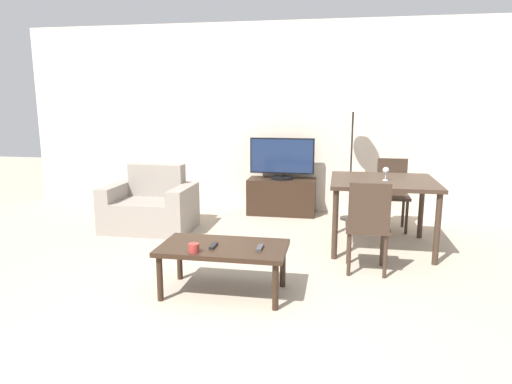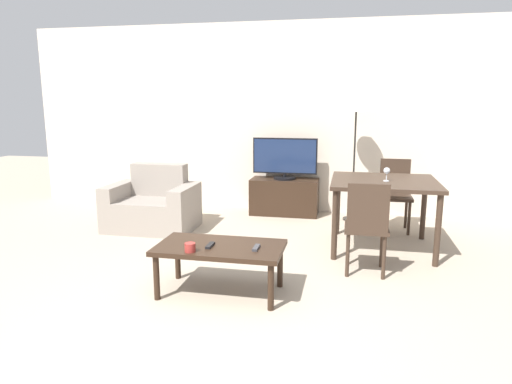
{
  "view_description": "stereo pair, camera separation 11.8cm",
  "coord_description": "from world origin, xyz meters",
  "px_view_note": "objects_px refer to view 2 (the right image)",
  "views": [
    {
      "loc": [
        0.86,
        -2.74,
        1.6
      ],
      "look_at": [
        0.01,
        1.94,
        0.65
      ],
      "focal_mm": 32.0,
      "sensor_mm": 36.0,
      "label": 1
    },
    {
      "loc": [
        0.98,
        -2.71,
        1.6
      ],
      "look_at": [
        0.01,
        1.94,
        0.65
      ],
      "focal_mm": 32.0,
      "sensor_mm": 36.0,
      "label": 2
    }
  ],
  "objects_px": {
    "armchair": "(153,207)",
    "remote_primary": "(256,248)",
    "cup_white_near": "(190,247)",
    "coffee_table": "(220,251)",
    "remote_secondary": "(210,245)",
    "tv": "(285,159)",
    "tv_stand": "(284,197)",
    "floor_lamp": "(356,109)",
    "dining_table": "(384,188)",
    "dining_chair_far": "(395,191)",
    "wine_glass_left": "(387,172)",
    "dining_chair_near": "(367,223)"
  },
  "relations": [
    {
      "from": "remote_secondary",
      "to": "cup_white_near",
      "type": "xyz_separation_m",
      "value": [
        -0.12,
        -0.16,
        0.03
      ]
    },
    {
      "from": "coffee_table",
      "to": "dining_table",
      "type": "xyz_separation_m",
      "value": [
        1.4,
        1.51,
        0.3
      ]
    },
    {
      "from": "dining_table",
      "to": "wine_glass_left",
      "type": "height_order",
      "value": "wine_glass_left"
    },
    {
      "from": "remote_primary",
      "to": "remote_secondary",
      "type": "height_order",
      "value": "same"
    },
    {
      "from": "armchair",
      "to": "remote_primary",
      "type": "relative_size",
      "value": 7.19
    },
    {
      "from": "dining_chair_far",
      "to": "remote_primary",
      "type": "relative_size",
      "value": 5.9
    },
    {
      "from": "dining_table",
      "to": "remote_primary",
      "type": "distance_m",
      "value": 1.9
    },
    {
      "from": "dining_table",
      "to": "cup_white_near",
      "type": "xyz_separation_m",
      "value": [
        -1.59,
        -1.71,
        -0.22
      ]
    },
    {
      "from": "armchair",
      "to": "dining_chair_far",
      "type": "height_order",
      "value": "dining_chair_far"
    },
    {
      "from": "tv",
      "to": "remote_secondary",
      "type": "height_order",
      "value": "tv"
    },
    {
      "from": "remote_primary",
      "to": "cup_white_near",
      "type": "bearing_deg",
      "value": -160.46
    },
    {
      "from": "floor_lamp",
      "to": "cup_white_near",
      "type": "bearing_deg",
      "value": -113.66
    },
    {
      "from": "dining_table",
      "to": "wine_glass_left",
      "type": "xyz_separation_m",
      "value": [
        0.02,
        -0.06,
        0.19
      ]
    },
    {
      "from": "dining_table",
      "to": "dining_chair_far",
      "type": "bearing_deg",
      "value": 76.82
    },
    {
      "from": "tv",
      "to": "dining_chair_near",
      "type": "relative_size",
      "value": 1.02
    },
    {
      "from": "dining_chair_near",
      "to": "dining_chair_far",
      "type": "distance_m",
      "value": 1.71
    },
    {
      "from": "tv",
      "to": "cup_white_near",
      "type": "distance_m",
      "value": 3.08
    },
    {
      "from": "armchair",
      "to": "tv",
      "type": "relative_size",
      "value": 1.19
    },
    {
      "from": "armchair",
      "to": "dining_chair_near",
      "type": "xyz_separation_m",
      "value": [
        2.61,
        -1.08,
        0.21
      ]
    },
    {
      "from": "cup_white_near",
      "to": "wine_glass_left",
      "type": "bearing_deg",
      "value": 45.86
    },
    {
      "from": "armchair",
      "to": "remote_primary",
      "type": "xyz_separation_m",
      "value": [
        1.71,
        -1.79,
        0.15
      ]
    },
    {
      "from": "tv_stand",
      "to": "tv",
      "type": "relative_size",
      "value": 1.05
    },
    {
      "from": "coffee_table",
      "to": "dining_chair_far",
      "type": "bearing_deg",
      "value": 55.67
    },
    {
      "from": "dining_table",
      "to": "remote_primary",
      "type": "height_order",
      "value": "dining_table"
    },
    {
      "from": "dining_chair_far",
      "to": "tv_stand",
      "type": "bearing_deg",
      "value": 161.19
    },
    {
      "from": "coffee_table",
      "to": "remote_primary",
      "type": "relative_size",
      "value": 7.04
    },
    {
      "from": "dining_chair_near",
      "to": "cup_white_near",
      "type": "relative_size",
      "value": 10.13
    },
    {
      "from": "tv",
      "to": "dining_chair_near",
      "type": "distance_m",
      "value": 2.43
    },
    {
      "from": "coffee_table",
      "to": "dining_table",
      "type": "relative_size",
      "value": 0.95
    },
    {
      "from": "tv_stand",
      "to": "dining_chair_near",
      "type": "distance_m",
      "value": 2.42
    },
    {
      "from": "cup_white_near",
      "to": "coffee_table",
      "type": "bearing_deg",
      "value": 47.79
    },
    {
      "from": "remote_primary",
      "to": "wine_glass_left",
      "type": "distance_m",
      "value": 1.89
    },
    {
      "from": "remote_primary",
      "to": "cup_white_near",
      "type": "relative_size",
      "value": 1.72
    },
    {
      "from": "dining_chair_near",
      "to": "remote_secondary",
      "type": "height_order",
      "value": "dining_chair_near"
    },
    {
      "from": "tv_stand",
      "to": "remote_primary",
      "type": "height_order",
      "value": "tv_stand"
    },
    {
      "from": "dining_table",
      "to": "floor_lamp",
      "type": "distance_m",
      "value": 1.48
    },
    {
      "from": "tv",
      "to": "coffee_table",
      "type": "relative_size",
      "value": 0.86
    },
    {
      "from": "floor_lamp",
      "to": "dining_table",
      "type": "bearing_deg",
      "value": -75.15
    },
    {
      "from": "floor_lamp",
      "to": "dining_chair_near",
      "type": "bearing_deg",
      "value": -86.55
    },
    {
      "from": "armchair",
      "to": "dining_table",
      "type": "distance_m",
      "value": 2.84
    },
    {
      "from": "coffee_table",
      "to": "tv",
      "type": "bearing_deg",
      "value": 87.31
    },
    {
      "from": "floor_lamp",
      "to": "armchair",
      "type": "bearing_deg",
      "value": -159.26
    },
    {
      "from": "coffee_table",
      "to": "floor_lamp",
      "type": "height_order",
      "value": "floor_lamp"
    },
    {
      "from": "dining_chair_near",
      "to": "remote_primary",
      "type": "bearing_deg",
      "value": -141.71
    },
    {
      "from": "cup_white_near",
      "to": "armchair",
      "type": "bearing_deg",
      "value": 121.62
    },
    {
      "from": "remote_primary",
      "to": "wine_glass_left",
      "type": "height_order",
      "value": "wine_glass_left"
    },
    {
      "from": "tv_stand",
      "to": "dining_table",
      "type": "distance_m",
      "value": 1.88
    },
    {
      "from": "tv",
      "to": "remote_primary",
      "type": "distance_m",
      "value": 2.89
    },
    {
      "from": "armchair",
      "to": "dining_table",
      "type": "height_order",
      "value": "armchair"
    },
    {
      "from": "tv",
      "to": "floor_lamp",
      "type": "distance_m",
      "value": 1.19
    }
  ]
}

